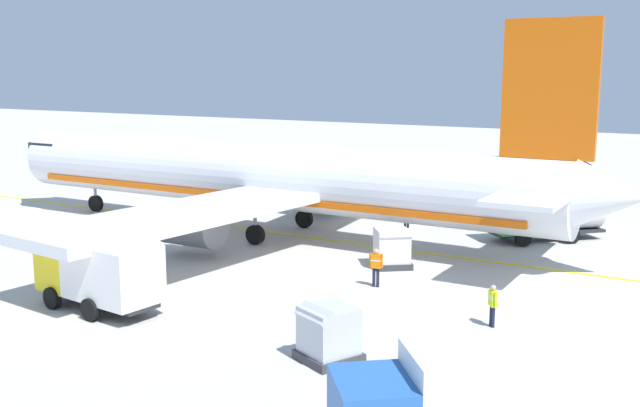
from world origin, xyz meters
name	(u,v)px	position (x,y,z in m)	size (l,w,h in m)	color
airliner_foreground	(267,177)	(33.18, 18.09, 3.39)	(34.69, 41.64, 11.90)	silver
service_truck_fuel	(460,404)	(14.06, -0.88, 1.62)	(5.45, 5.93, 2.96)	#2659A5
service_truck_baggage	(545,216)	(39.85, 3.66, 1.40)	(5.97, 5.99, 2.40)	#338C3F
service_truck_catering	(100,272)	(18.11, 15.75, 1.57)	(2.83, 5.79, 2.84)	yellow
cargo_container_near	(580,206)	(46.51, 3.06, 0.99)	(2.48, 2.48, 2.09)	#333338
cargo_container_mid	(392,248)	(30.13, 8.56, 0.95)	(2.48, 2.48, 2.01)	#333338
cargo_container_far	(328,334)	(18.19, 5.20, 0.93)	(2.35, 2.35, 1.97)	#333338
crew_marshaller	(407,219)	(36.57, 10.68, 1.06)	(0.26, 0.63, 1.79)	#191E33
crew_loader_left	(48,240)	(22.54, 24.29, 0.99)	(0.62, 0.32, 1.69)	#191E33
crew_loader_right	(376,264)	(26.68, 7.69, 1.03)	(0.32, 0.62, 1.74)	#191E33
crew_supervisor	(493,302)	(24.24, 1.58, 0.95)	(0.52, 0.46, 1.62)	#191E33
apron_guide_line	(337,241)	(33.62, 13.65, 0.01)	(0.30, 60.00, 0.01)	yellow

